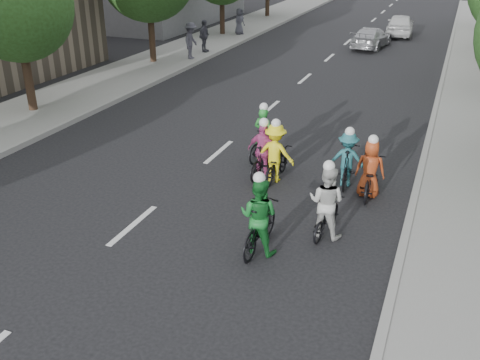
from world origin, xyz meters
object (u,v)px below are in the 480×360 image
Objects in this scene: cyclist_0 at (264,155)px; cyclist_1 at (264,140)px; cyclist_2 at (347,162)px; spectator_2 at (239,21)px; cyclist_6 at (326,208)px; cyclist_3 at (370,174)px; spectator_1 at (204,36)px; cyclist_5 at (276,158)px; follow_car_lead at (371,38)px; cyclist_4 at (259,221)px; follow_car_trail at (400,25)px; spectator_0 at (191,41)px.

cyclist_0 is 0.97× the size of cyclist_1.
spectator_2 reaches higher than cyclist_2.
cyclist_6 reaches higher than cyclist_1.
cyclist_2 is 2.86m from cyclist_6.
spectator_1 reaches higher than cyclist_3.
cyclist_1 is 1.50m from cyclist_5.
spectator_2 is at bearing 2.74° from follow_car_lead.
cyclist_6 is at bearing -134.57° from spectator_2.
cyclist_3 is 4.00m from cyclist_4.
cyclist_4 reaches higher than cyclist_0.
cyclist_1 is 1.10× the size of spectator_2.
follow_car_trail is (0.78, 24.66, 0.07)m from cyclist_0.
cyclist_0 is 2.29m from cyclist_2.
cyclist_3 is 17.07m from spectator_0.
spectator_0 is at bearing -50.10° from cyclist_3.
spectator_0 is (-10.82, 12.15, 0.44)m from cyclist_2.
cyclist_1 is 5.11m from cyclist_4.
follow_car_trail is at bearing -87.97° from cyclist_4.
spectator_1 is at bearing 39.67° from follow_car_lead.
cyclist_5 is at bearing 9.76° from cyclist_2.
cyclist_6 is at bearing 89.18° from follow_car_trail.
cyclist_0 is 0.97× the size of cyclist_3.
cyclist_6 is (0.11, -2.86, 0.02)m from cyclist_2.
cyclist_4 is (-1.06, -4.04, 0.06)m from cyclist_2.
cyclist_6 reaches higher than cyclist_3.
cyclist_3 is at bearing -177.82° from cyclist_5.
cyclist_4 reaches higher than cyclist_2.
cyclist_4 is 1.05× the size of cyclist_5.
cyclist_4 is 23.56m from follow_car_lead.
cyclist_0 is 3.42m from cyclist_6.
cyclist_1 reaches higher than spectator_2.
cyclist_3 is (3.37, -1.24, -0.04)m from cyclist_1.
spectator_0 is at bearing -157.82° from spectator_2.
cyclist_5 is 0.98× the size of cyclist_6.
cyclist_1 is 0.44× the size of follow_car_lead.
cyclist_2 is 19.64m from follow_car_lead.
follow_car_lead is 0.98× the size of follow_car_trail.
cyclist_3 is at bearing 90.83° from follow_car_trail.
follow_car_lead is (-0.69, 19.94, -0.07)m from cyclist_5.
spectator_1 is at bearing -50.73° from cyclist_6.
spectator_0 reaches higher than cyclist_4.
cyclist_2 is at bearing 89.32° from follow_car_trail.
cyclist_1 is 2.80m from cyclist_2.
spectator_0 is (-8.14, 11.36, 0.46)m from cyclist_1.
cyclist_0 is 0.93× the size of spectator_0.
spectator_0 reaches higher than cyclist_1.
spectator_1 is at bearing -50.95° from cyclist_0.
spectator_2 reaches higher than cyclist_3.
spectator_1 is (-11.62, 14.46, 0.44)m from cyclist_3.
cyclist_5 is (-2.57, -0.03, 0.07)m from cyclist_3.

